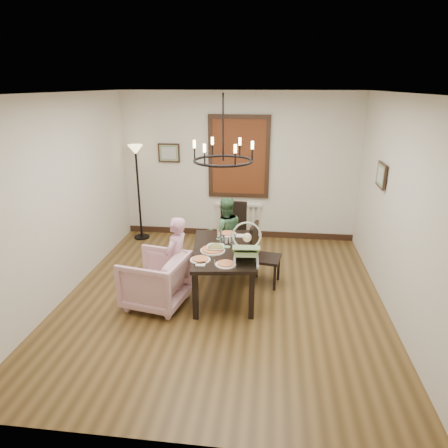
% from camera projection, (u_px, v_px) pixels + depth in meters
% --- Properties ---
extents(room_shell, '(4.51, 5.00, 2.81)m').
position_uv_depth(room_shell, '(226.00, 197.00, 5.62)').
color(room_shell, brown).
rests_on(room_shell, ground).
extents(dining_table, '(1.03, 1.60, 0.70)m').
position_uv_depth(dining_table, '(223.00, 254.00, 5.68)').
color(dining_table, black).
rests_on(dining_table, room_shell).
extents(chair_far, '(0.48, 0.48, 1.03)m').
position_uv_depth(chair_far, '(232.00, 233.00, 6.76)').
color(chair_far, black).
rests_on(chair_far, room_shell).
extents(chair_right, '(0.48, 0.48, 0.95)m').
position_uv_depth(chair_right, '(266.00, 255.00, 5.99)').
color(chair_right, black).
rests_on(chair_right, room_shell).
extents(armchair, '(0.94, 0.92, 0.73)m').
position_uv_depth(armchair, '(155.00, 280.00, 5.45)').
color(armchair, beige).
rests_on(armchair, room_shell).
extents(elderly_woman, '(0.34, 0.43, 1.01)m').
position_uv_depth(elderly_woman, '(177.00, 266.00, 5.54)').
color(elderly_woman, '#D093AA').
rests_on(elderly_woman, room_shell).
extents(seated_man, '(0.57, 0.50, 1.00)m').
position_uv_depth(seated_man, '(225.00, 239.00, 6.55)').
color(seated_man, '#427046').
rests_on(seated_man, room_shell).
extents(baby_bouncer, '(0.43, 0.58, 0.36)m').
position_uv_depth(baby_bouncer, '(246.00, 248.00, 5.20)').
color(baby_bouncer, '#B8E39C').
rests_on(baby_bouncer, dining_table).
extents(salad_bowl, '(0.30, 0.30, 0.07)m').
position_uv_depth(salad_bowl, '(216.00, 248.00, 5.57)').
color(salad_bowl, white).
rests_on(salad_bowl, dining_table).
extents(pizza_platter, '(0.35, 0.35, 0.04)m').
position_uv_depth(pizza_platter, '(213.00, 250.00, 5.54)').
color(pizza_platter, tan).
rests_on(pizza_platter, dining_table).
extents(drinking_glass, '(0.07, 0.07, 0.15)m').
position_uv_depth(drinking_glass, '(222.00, 240.00, 5.74)').
color(drinking_glass, silver).
rests_on(drinking_glass, dining_table).
extents(window_blinds, '(1.00, 0.03, 1.40)m').
position_uv_depth(window_blinds, '(239.00, 157.00, 7.52)').
color(window_blinds, '#542F10').
rests_on(window_blinds, room_shell).
extents(radiator, '(0.92, 0.12, 0.62)m').
position_uv_depth(radiator, '(238.00, 219.00, 7.95)').
color(radiator, silver).
rests_on(radiator, room_shell).
extents(picture_back, '(0.42, 0.03, 0.36)m').
position_uv_depth(picture_back, '(169.00, 153.00, 7.66)').
color(picture_back, black).
rests_on(picture_back, room_shell).
extents(picture_right, '(0.03, 0.42, 0.36)m').
position_uv_depth(picture_right, '(381.00, 175.00, 5.79)').
color(picture_right, black).
rests_on(picture_right, room_shell).
extents(floor_lamp, '(0.30, 0.30, 1.80)m').
position_uv_depth(floor_lamp, '(139.00, 194.00, 7.67)').
color(floor_lamp, black).
rests_on(floor_lamp, room_shell).
extents(chandelier, '(0.80, 0.80, 0.04)m').
position_uv_depth(chandelier, '(223.00, 161.00, 5.24)').
color(chandelier, black).
rests_on(chandelier, room_shell).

